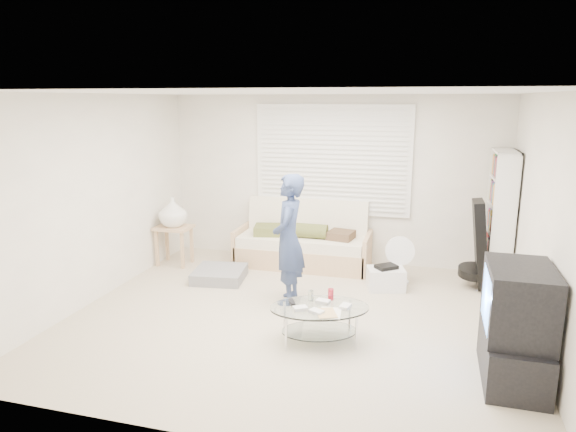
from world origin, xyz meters
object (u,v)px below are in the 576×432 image
(futon_sofa, at_px, (303,244))
(bookshelf, at_px, (499,219))
(coffee_table, at_px, (320,313))
(tv_unit, at_px, (516,326))

(futon_sofa, relative_size, bookshelf, 1.10)
(bookshelf, height_order, coffee_table, bookshelf)
(bookshelf, distance_m, coffee_table, 3.04)
(futon_sofa, xyz_separation_m, coffee_table, (0.75, -2.38, -0.01))
(futon_sofa, relative_size, coffee_table, 1.71)
(futon_sofa, height_order, tv_unit, tv_unit)
(futon_sofa, height_order, bookshelf, bookshelf)
(futon_sofa, distance_m, tv_unit, 3.68)
(futon_sofa, xyz_separation_m, tv_unit, (2.55, -2.64, 0.19))
(futon_sofa, distance_m, coffee_table, 2.49)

